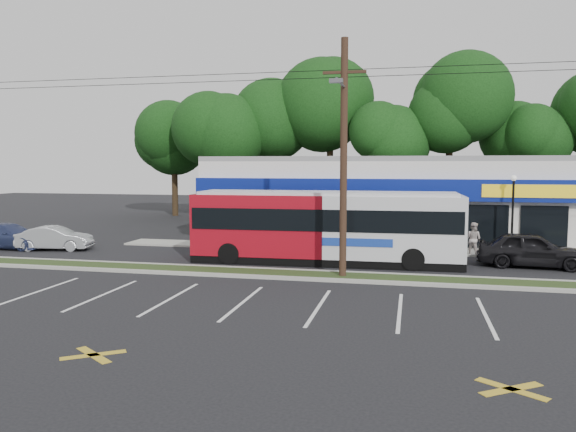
# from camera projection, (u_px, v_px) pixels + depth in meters

# --- Properties ---
(ground) EXTENTS (120.00, 120.00, 0.00)m
(ground) POSITION_uv_depth(u_px,v_px,m) (268.00, 280.00, 23.52)
(ground) COLOR black
(ground) RESTS_ON ground
(grass_strip) EXTENTS (40.00, 1.60, 0.12)m
(grass_strip) POSITION_uv_depth(u_px,v_px,m) (274.00, 274.00, 24.49)
(grass_strip) COLOR #273616
(grass_strip) RESTS_ON ground
(curb_south) EXTENTS (40.00, 0.25, 0.14)m
(curb_south) POSITION_uv_depth(u_px,v_px,m) (269.00, 277.00, 23.66)
(curb_south) COLOR #9E9E93
(curb_south) RESTS_ON ground
(curb_north) EXTENTS (40.00, 0.25, 0.14)m
(curb_north) POSITION_uv_depth(u_px,v_px,m) (279.00, 270.00, 25.32)
(curb_north) COLOR #9E9E93
(curb_north) RESTS_ON ground
(sidewalk) EXTENTS (32.00, 2.20, 0.10)m
(sidewalk) POSITION_uv_depth(u_px,v_px,m) (396.00, 250.00, 31.19)
(sidewalk) COLOR #9E9E93
(sidewalk) RESTS_ON ground
(strip_mall) EXTENTS (25.00, 12.55, 5.30)m
(strip_mall) POSITION_uv_depth(u_px,v_px,m) (407.00, 197.00, 37.56)
(strip_mall) COLOR silver
(strip_mall) RESTS_ON ground
(utility_pole) EXTENTS (50.00, 2.77, 10.00)m
(utility_pole) POSITION_uv_depth(u_px,v_px,m) (339.00, 150.00, 23.31)
(utility_pole) COLOR black
(utility_pole) RESTS_ON ground
(lamp_post) EXTENTS (0.30, 0.30, 4.25)m
(lamp_post) POSITION_uv_depth(u_px,v_px,m) (513.00, 205.00, 29.45)
(lamp_post) COLOR black
(lamp_post) RESTS_ON ground
(tree_line) EXTENTS (46.76, 6.76, 11.83)m
(tree_line) POSITION_uv_depth(u_px,v_px,m) (392.00, 121.00, 47.15)
(tree_line) COLOR black
(tree_line) RESTS_ON ground
(metrobus) EXTENTS (13.12, 3.10, 3.50)m
(metrobus) POSITION_uv_depth(u_px,v_px,m) (326.00, 225.00, 27.35)
(metrobus) COLOR maroon
(metrobus) RESTS_ON ground
(car_dark) EXTENTS (5.07, 2.43, 1.67)m
(car_dark) POSITION_uv_depth(u_px,v_px,m) (532.00, 249.00, 26.34)
(car_dark) COLOR black
(car_dark) RESTS_ON ground
(car_silver) EXTENTS (4.27, 2.16, 1.34)m
(car_silver) POSITION_uv_depth(u_px,v_px,m) (55.00, 238.00, 31.57)
(car_silver) COLOR #9DA0A4
(car_silver) RESTS_ON ground
(car_blue) EXTENTS (4.97, 2.05, 1.44)m
(car_blue) POSITION_uv_depth(u_px,v_px,m) (8.00, 236.00, 32.21)
(car_blue) COLOR navy
(car_blue) RESTS_ON ground
(pedestrian_a) EXTENTS (0.85, 0.81, 1.95)m
(pedestrian_a) POSITION_uv_depth(u_px,v_px,m) (335.00, 239.00, 28.83)
(pedestrian_a) COLOR silver
(pedestrian_a) RESTS_ON ground
(pedestrian_b) EXTENTS (1.09, 1.03, 1.79)m
(pedestrian_b) POSITION_uv_depth(u_px,v_px,m) (473.00, 239.00, 29.50)
(pedestrian_b) COLOR beige
(pedestrian_b) RESTS_ON ground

